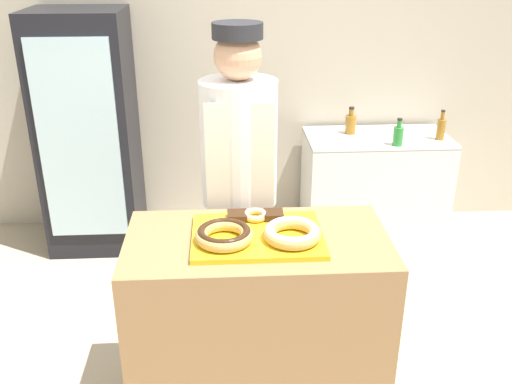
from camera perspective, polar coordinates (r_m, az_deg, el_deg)
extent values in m
cube|color=#BCB29E|center=(4.42, -1.61, 13.47)|extent=(8.00, 0.06, 2.70)
cube|color=#997047|center=(2.78, 0.13, -13.22)|extent=(1.17, 0.62, 0.94)
cube|color=yellow|center=(2.52, 0.14, -4.42)|extent=(0.57, 0.43, 0.02)
torus|color=tan|center=(2.44, -3.21, -4.34)|extent=(0.25, 0.25, 0.06)
torus|color=#331E0F|center=(2.43, -3.22, -4.02)|extent=(0.23, 0.23, 0.04)
torus|color=tan|center=(2.46, 3.64, -4.15)|extent=(0.25, 0.25, 0.06)
torus|color=white|center=(2.45, 3.65, -3.83)|extent=(0.23, 0.23, 0.04)
torus|color=tan|center=(2.64, -0.06, -2.36)|extent=(0.12, 0.12, 0.03)
torus|color=#EFADC6|center=(2.63, -0.06, -2.19)|extent=(0.11, 0.11, 0.02)
cube|color=#382111|center=(2.63, -1.91, -2.40)|extent=(0.09, 0.09, 0.03)
cube|color=#382111|center=(2.64, 1.78, -2.30)|extent=(0.09, 0.09, 0.03)
cylinder|color=#4C4C51|center=(3.26, -1.56, -7.80)|extent=(0.28, 0.28, 0.87)
cylinder|color=white|center=(2.94, -1.72, 4.90)|extent=(0.40, 0.40, 0.65)
cube|color=silver|center=(2.94, -1.51, -4.07)|extent=(0.34, 0.02, 1.36)
sphere|color=tan|center=(2.82, -1.84, 13.42)|extent=(0.23, 0.23, 0.23)
cylinder|color=#232328|center=(2.81, -1.87, 15.84)|extent=(0.25, 0.25, 0.08)
cube|color=black|center=(4.30, -16.38, 5.60)|extent=(0.65, 0.58, 1.73)
cube|color=silver|center=(4.02, -17.29, 4.73)|extent=(0.53, 0.02, 1.39)
cube|color=white|center=(4.51, 11.67, 0.60)|extent=(1.06, 0.56, 0.81)
cube|color=gray|center=(4.37, 12.09, 5.23)|extent=(1.06, 0.56, 0.01)
cylinder|color=#99661E|center=(4.39, 17.99, 5.96)|extent=(0.06, 0.06, 0.15)
cylinder|color=#99661E|center=(4.36, 18.16, 7.28)|extent=(0.03, 0.03, 0.06)
cylinder|color=black|center=(4.35, 18.22, 7.71)|extent=(0.03, 0.03, 0.01)
cylinder|color=#2D8C38|center=(4.18, 14.02, 5.42)|extent=(0.07, 0.07, 0.13)
cylinder|color=#2D8C38|center=(4.15, 14.15, 6.63)|extent=(0.03, 0.03, 0.05)
cylinder|color=black|center=(4.14, 14.19, 7.06)|extent=(0.04, 0.04, 0.01)
cylinder|color=#99661E|center=(4.37, 9.44, 6.65)|extent=(0.08, 0.08, 0.14)
cylinder|color=#99661E|center=(4.34, 9.52, 7.85)|extent=(0.04, 0.04, 0.05)
cylinder|color=black|center=(4.34, 9.55, 8.28)|extent=(0.04, 0.04, 0.01)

